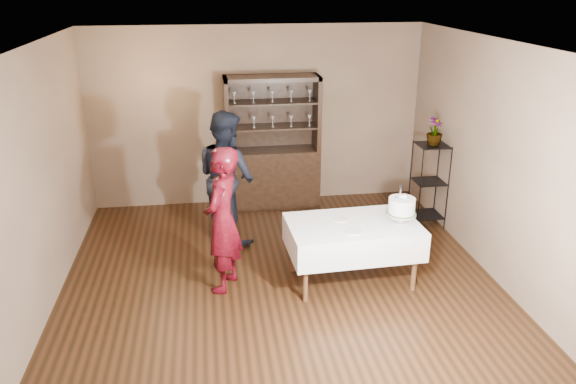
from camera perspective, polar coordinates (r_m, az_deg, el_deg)
name	(u,v)px	position (r m, az deg, el deg)	size (l,w,h in m)	color
floor	(279,276)	(6.74, -0.90, -8.57)	(5.00, 5.00, 0.00)	black
ceiling	(278,43)	(5.90, -1.05, 14.89)	(5.00, 5.00, 0.00)	white
back_wall	(257,117)	(8.58, -3.16, 7.65)	(5.00, 0.02, 2.70)	brown
wall_left	(41,180)	(6.39, -23.81, 1.12)	(0.02, 5.00, 2.70)	brown
wall_right	(491,159)	(6.95, 19.95, 3.18)	(0.02, 5.00, 2.70)	brown
china_hutch	(273,164)	(8.55, -1.58, 2.85)	(1.40, 0.48, 2.00)	black
plant_etagere	(429,181)	(8.10, 14.12, 1.05)	(0.42, 0.42, 1.20)	black
cake_table	(353,237)	(6.45, 6.59, -4.57)	(1.51, 0.97, 0.73)	silver
woman	(222,220)	(6.20, -6.68, -2.86)	(0.61, 0.40, 1.67)	#3B050D
man	(226,177)	(7.39, -6.27, 1.55)	(0.86, 0.67, 1.76)	black
cake	(402,207)	(6.41, 11.47, -1.54)	(0.38, 0.38, 0.46)	beige
plate_near	(354,232)	(6.15, 6.67, -4.01)	(0.19, 0.19, 0.01)	beige
plate_far	(340,219)	(6.44, 5.36, -2.78)	(0.17, 0.17, 0.01)	beige
potted_plant	(435,131)	(7.88, 14.68, 5.99)	(0.21, 0.21, 0.38)	#3E642F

